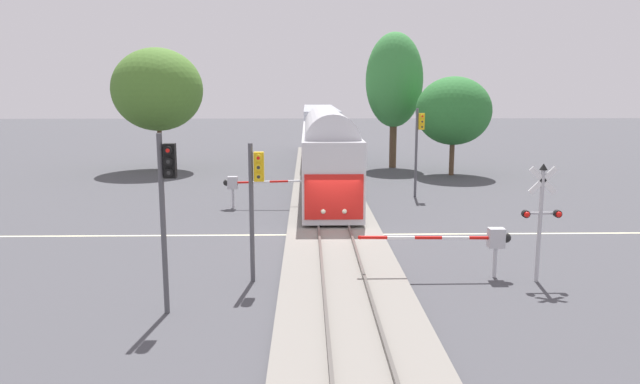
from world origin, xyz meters
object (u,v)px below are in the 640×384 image
(crossing_gate_far, at_px, (244,183))
(traffic_signal_median, at_px, (255,190))
(traffic_signal_far_side, at_px, (419,138))
(crossing_signal_mast, at_px, (541,211))
(oak_far_right, at_px, (454,111))
(traffic_signal_near_left, at_px, (166,195))
(pine_left_background, at_px, (157,90))
(crossing_gate_near, at_px, (480,240))
(elm_centre_background, at_px, (394,80))
(commuter_train, at_px, (323,140))

(crossing_gate_far, distance_m, traffic_signal_median, 13.31)
(crossing_gate_far, xyz_separation_m, traffic_signal_far_side, (10.45, 3.16, 2.29))
(crossing_signal_mast, distance_m, oak_far_right, 26.27)
(traffic_signal_near_left, height_order, pine_left_background, pine_left_background)
(crossing_gate_near, bearing_deg, pine_left_background, 122.35)
(crossing_gate_near, distance_m, traffic_signal_far_side, 16.11)
(traffic_signal_far_side, bearing_deg, traffic_signal_near_left, -119.85)
(pine_left_background, bearing_deg, oak_far_right, -8.65)
(crossing_signal_mast, relative_size, traffic_signal_far_side, 0.76)
(traffic_signal_near_left, relative_size, oak_far_right, 0.71)
(crossing_gate_far, bearing_deg, pine_left_background, 118.06)
(crossing_signal_mast, xyz_separation_m, crossing_gate_far, (-11.60, 13.31, -1.14))
(oak_far_right, bearing_deg, traffic_signal_median, -117.01)
(traffic_signal_median, bearing_deg, elm_centre_background, 73.26)
(commuter_train, height_order, pine_left_background, pine_left_background)
(oak_far_right, height_order, elm_centre_background, elm_centre_background)
(crossing_signal_mast, bearing_deg, crossing_gate_far, 131.08)
(traffic_signal_far_side, relative_size, oak_far_right, 0.72)
(elm_centre_background, bearing_deg, crossing_gate_near, -92.35)
(commuter_train, height_order, crossing_gate_near, commuter_train)
(crossing_gate_near, bearing_deg, crossing_gate_far, 127.27)
(crossing_gate_far, bearing_deg, crossing_signal_mast, -48.92)
(crossing_gate_near, bearing_deg, elm_centre_background, 87.65)
(crossing_gate_far, bearing_deg, traffic_signal_median, -82.20)
(crossing_signal_mast, xyz_separation_m, elm_centre_background, (-0.65, 30.73, 4.83))
(traffic_signal_median, height_order, pine_left_background, pine_left_background)
(traffic_signal_near_left, xyz_separation_m, pine_left_background, (-8.10, 32.21, 2.99))
(crossing_gate_near, relative_size, crossing_gate_far, 0.94)
(crossing_gate_far, distance_m, oak_far_right, 19.86)
(traffic_signal_far_side, bearing_deg, traffic_signal_median, -118.10)
(crossing_gate_near, xyz_separation_m, crossing_signal_mast, (1.89, -0.54, 1.15))
(elm_centre_background, bearing_deg, traffic_signal_near_left, -108.98)
(commuter_train, bearing_deg, pine_left_background, 166.02)
(traffic_signal_median, distance_m, traffic_signal_near_left, 3.76)
(pine_left_background, relative_size, oak_far_right, 1.31)
(traffic_signal_median, relative_size, traffic_signal_near_left, 0.90)
(crossing_gate_far, relative_size, traffic_signal_near_left, 1.08)
(crossing_gate_near, relative_size, oak_far_right, 0.71)
(crossing_gate_far, height_order, traffic_signal_near_left, traffic_signal_near_left)
(crossing_signal_mast, height_order, traffic_signal_near_left, traffic_signal_near_left)
(commuter_train, xyz_separation_m, elm_centre_background, (6.14, 4.55, 4.58))
(traffic_signal_far_side, distance_m, elm_centre_background, 14.74)
(crossing_gate_near, relative_size, traffic_signal_median, 1.12)
(commuter_train, xyz_separation_m, crossing_signal_mast, (6.78, -26.17, -0.25))
(pine_left_background, xyz_separation_m, elm_centre_background, (19.60, 1.20, 0.76))
(traffic_signal_near_left, bearing_deg, crossing_signal_mast, 12.45)
(commuter_train, bearing_deg, elm_centre_background, 36.57)
(crossing_gate_near, xyz_separation_m, traffic_signal_near_left, (-10.25, -3.22, 2.24))
(crossing_gate_far, height_order, traffic_signal_far_side, traffic_signal_far_side)
(crossing_gate_near, relative_size, pine_left_background, 0.55)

